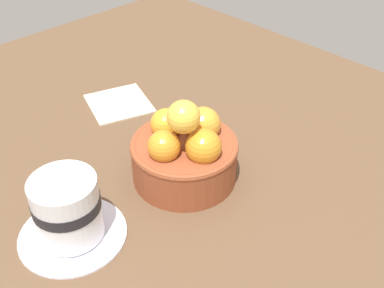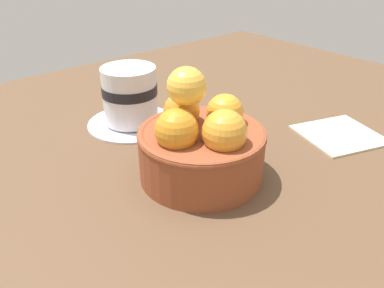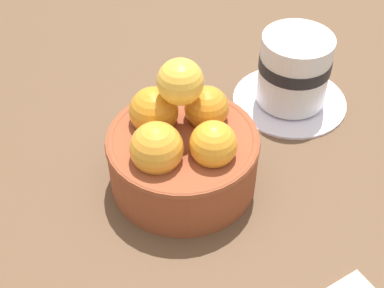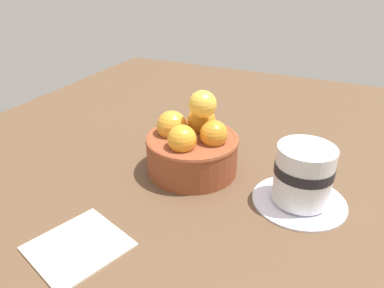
% 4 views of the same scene
% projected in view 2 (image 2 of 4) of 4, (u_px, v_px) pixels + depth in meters
% --- Properties ---
extents(ground_plane, '(1.19, 0.98, 0.05)m').
position_uv_depth(ground_plane, '(201.00, 191.00, 0.49)').
color(ground_plane, brown).
extents(terracotta_bowl, '(0.15, 0.15, 0.13)m').
position_uv_depth(terracotta_bowl, '(201.00, 143.00, 0.46)').
color(terracotta_bowl, brown).
rests_on(terracotta_bowl, ground_plane).
extents(coffee_cup, '(0.13, 0.13, 0.09)m').
position_uv_depth(coffee_cup, '(130.00, 98.00, 0.59)').
color(coffee_cup, white).
rests_on(coffee_cup, ground_plane).
extents(folded_napkin, '(0.13, 0.13, 0.01)m').
position_uv_depth(folded_napkin, '(340.00, 134.00, 0.57)').
color(folded_napkin, beige).
rests_on(folded_napkin, ground_plane).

